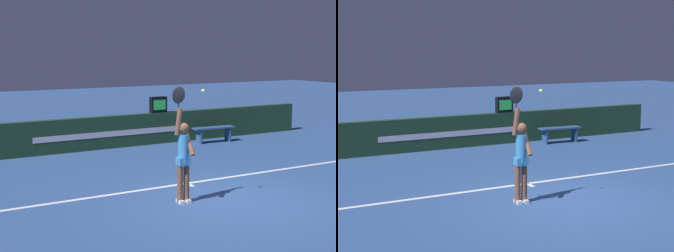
{
  "view_description": "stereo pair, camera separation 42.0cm",
  "coord_description": "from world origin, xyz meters",
  "views": [
    {
      "loc": [
        -6.51,
        -8.73,
        3.14
      ],
      "look_at": [
        -1.06,
        0.65,
        1.55
      ],
      "focal_mm": 58.06,
      "sensor_mm": 36.0,
      "label": 1
    },
    {
      "loc": [
        -6.14,
        -8.93,
        3.14
      ],
      "look_at": [
        -1.06,
        0.65,
        1.55
      ],
      "focal_mm": 58.06,
      "sensor_mm": 36.0,
      "label": 2
    }
  ],
  "objects": [
    {
      "name": "tennis_ball",
      "position": [
        -0.54,
        0.18,
        2.28
      ],
      "size": [
        0.07,
        0.07,
        0.07
      ],
      "color": "#C8DD34"
    },
    {
      "name": "tennis_player",
      "position": [
        -0.88,
        0.35,
        0.98
      ],
      "size": [
        0.45,
        0.38,
        2.39
      ],
      "color": "brown",
      "rests_on": "ground"
    },
    {
      "name": "speed_display",
      "position": [
        2.03,
        6.61,
        1.27
      ],
      "size": [
        0.56,
        0.21,
        0.52
      ],
      "color": "black",
      "rests_on": "back_wall"
    },
    {
      "name": "court_lines",
      "position": [
        0.0,
        -0.87,
        0.0
      ],
      "size": [
        12.41,
        5.16,
        0.0
      ],
      "color": "white",
      "rests_on": "ground"
    },
    {
      "name": "ground_plane",
      "position": [
        0.0,
        0.0,
        0.0
      ],
      "size": [
        60.0,
        60.0,
        0.0
      ],
      "primitive_type": "plane",
      "color": "#2E4E86"
    },
    {
      "name": "back_wall",
      "position": [
        0.0,
        6.61,
        0.51
      ],
      "size": [
        15.47,
        0.27,
        1.01
      ],
      "color": "#1F3F25",
      "rests_on": "ground"
    },
    {
      "name": "courtside_bench_near",
      "position": [
        3.69,
        5.82,
        0.39
      ],
      "size": [
        1.47,
        0.47,
        0.51
      ],
      "color": "#2E5284",
      "rests_on": "ground"
    }
  ]
}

